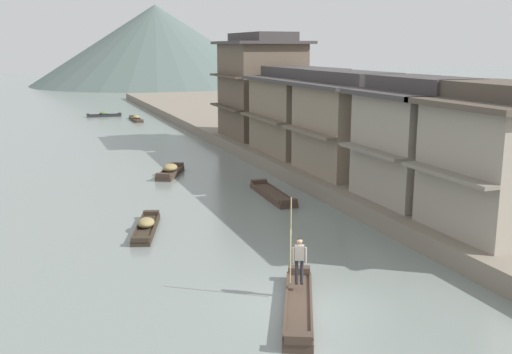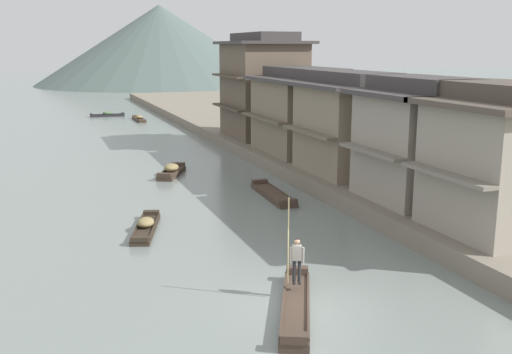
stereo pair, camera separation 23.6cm
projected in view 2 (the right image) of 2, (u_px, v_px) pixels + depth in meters
ground_plane at (307, 304)px, 19.95m from camera, size 400.00×400.00×0.00m
riverbank_right at (324, 140)px, 52.58m from camera, size 18.00×110.00×0.89m
boat_foreground_poled at (296, 307)px, 19.34m from camera, size 3.13×5.42×0.55m
boatman_person at (296, 255)px, 20.10m from camera, size 0.55×0.35×3.04m
boat_moored_nearest at (146, 227)px, 27.84m from camera, size 2.15×4.59×0.64m
boat_moored_second at (107, 115)px, 74.01m from camera, size 4.24×1.11×0.66m
boat_moored_third at (172, 171)px, 39.97m from camera, size 2.69×3.97×0.80m
boat_moored_far at (273, 194)px, 34.19m from camera, size 1.30×5.46×0.49m
boat_midriver_drifting at (139, 119)px, 70.02m from camera, size 0.93×5.05×0.64m
house_waterfront_nearest at (510, 160)px, 24.53m from camera, size 6.83×6.05×6.14m
house_waterfront_second at (420, 140)px, 29.69m from camera, size 6.11×6.07×6.14m
house_waterfront_tall at (350, 123)px, 36.23m from camera, size 6.05×7.14×6.14m
house_waterfront_narrow at (304, 111)px, 43.37m from camera, size 6.79×8.10×6.14m
house_waterfront_far at (263, 86)px, 50.79m from camera, size 6.82×7.97×8.74m
hill_far_west at (160, 45)px, 138.36m from camera, size 57.25×57.25×18.03m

